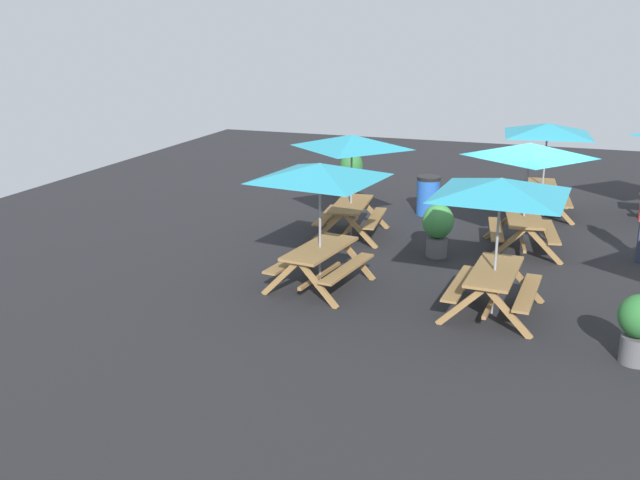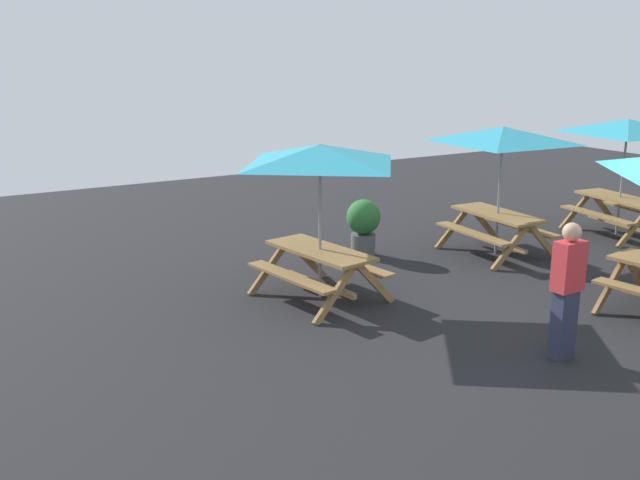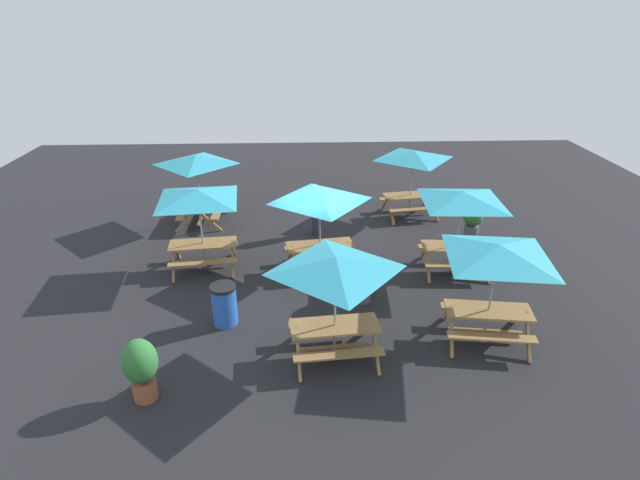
% 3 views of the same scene
% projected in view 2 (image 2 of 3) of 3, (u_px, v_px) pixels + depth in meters
% --- Properties ---
extents(picnic_table_0, '(2.80, 2.80, 2.34)m').
position_uv_depth(picnic_table_0, '(627.00, 135.00, 13.82)').
color(picnic_table_0, olive).
rests_on(picnic_table_0, ground).
extents(picnic_table_2, '(2.27, 2.27, 2.34)m').
position_uv_depth(picnic_table_2, '(320.00, 166.00, 10.12)').
color(picnic_table_2, olive).
rests_on(picnic_table_2, ground).
extents(picnic_table_3, '(2.82, 2.82, 2.34)m').
position_uv_depth(picnic_table_3, '(502.00, 145.00, 12.44)').
color(picnic_table_3, olive).
rests_on(picnic_table_3, ground).
extents(potted_plant_2, '(0.61, 0.61, 1.03)m').
position_uv_depth(potted_plant_2, '(363.00, 224.00, 12.71)').
color(potted_plant_2, '#59595B').
rests_on(potted_plant_2, ground).
extents(person_standing, '(0.23, 0.36, 1.67)m').
position_uv_depth(person_standing, '(567.00, 288.00, 8.35)').
color(person_standing, '#2D334C').
rests_on(person_standing, ground).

